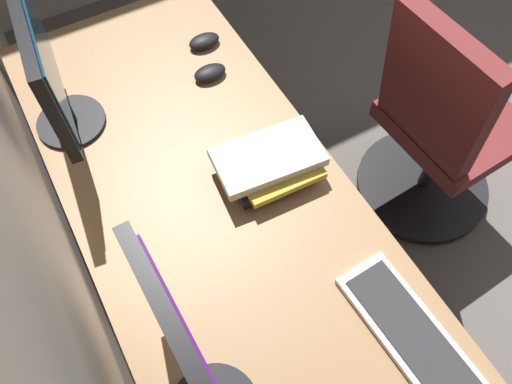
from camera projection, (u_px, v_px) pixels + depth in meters
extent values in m
cube|color=#936D47|center=(239.00, 247.00, 1.30)|extent=(2.00, 0.72, 0.03)
cylinder|color=silver|center=(199.00, 73.00, 2.11)|extent=(0.05, 0.05, 0.70)
cylinder|color=silver|center=(60.00, 128.00, 1.96)|extent=(0.05, 0.05, 0.70)
cube|color=#936D47|center=(209.00, 255.00, 1.69)|extent=(0.40, 0.50, 0.69)
cube|color=silver|center=(275.00, 222.00, 1.76)|extent=(0.37, 0.01, 0.61)
cylinder|color=black|center=(71.00, 122.00, 1.49)|extent=(0.20, 0.20, 0.01)
cylinder|color=black|center=(65.00, 109.00, 1.44)|extent=(0.04, 0.04, 0.10)
cube|color=black|center=(40.00, 58.00, 1.27)|extent=(0.47, 0.08, 0.30)
cube|color=navy|center=(46.00, 55.00, 1.27)|extent=(0.43, 0.06, 0.26)
cube|color=#4C1960|center=(212.00, 384.00, 0.86)|extent=(0.49, 0.02, 0.28)
cube|color=silver|center=(414.00, 339.00, 1.16)|extent=(0.43, 0.16, 0.02)
cube|color=#2D2D30|center=(416.00, 337.00, 1.15)|extent=(0.38, 0.13, 0.00)
ellipsoid|color=black|center=(210.00, 73.00, 1.57)|extent=(0.06, 0.10, 0.03)
ellipsoid|color=black|center=(204.00, 41.00, 1.65)|extent=(0.06, 0.10, 0.03)
cube|color=black|center=(265.00, 166.00, 1.40)|extent=(0.18, 0.23, 0.03)
cube|color=gold|center=(275.00, 164.00, 1.37)|extent=(0.20, 0.23, 0.02)
cube|color=beige|center=(268.00, 157.00, 1.35)|extent=(0.19, 0.30, 0.03)
cube|color=maroon|center=(454.00, 123.00, 1.84)|extent=(0.46, 0.45, 0.07)
cube|color=maroon|center=(435.00, 93.00, 1.53)|extent=(0.40, 0.15, 0.50)
cylinder|color=black|center=(436.00, 157.00, 2.02)|extent=(0.05, 0.05, 0.37)
cylinder|color=black|center=(422.00, 184.00, 2.20)|extent=(0.56, 0.56, 0.03)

